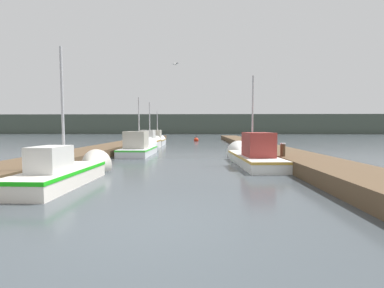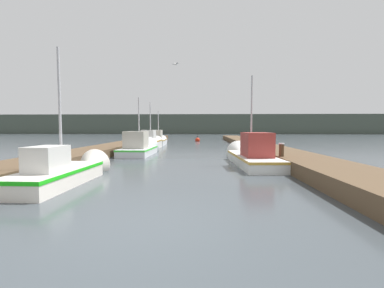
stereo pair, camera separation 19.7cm
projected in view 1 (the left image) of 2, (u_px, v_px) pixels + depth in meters
The scene contains 14 objects.
ground_plane at pixel (150, 228), 4.50m from camera, with size 200.00×200.00×0.00m.
dock_left at pixel (121, 146), 20.59m from camera, with size 2.29×40.00×0.51m.
dock_right at pixel (257, 146), 20.29m from camera, with size 2.29×40.00×0.51m.
distant_shore_ridge at pixel (196, 124), 76.02m from camera, with size 120.00×16.00×5.30m.
fishing_boat_0 at pixel (69, 171), 8.25m from camera, with size 1.41×4.52×4.57m.
fishing_boat_1 at pixel (251, 155), 12.50m from camera, with size 1.82×6.08×4.68m.
fishing_boat_2 at pixel (141, 148), 16.93m from camera, with size 1.80×4.88×4.27m.
fishing_boat_3 at pixel (150, 142), 21.80m from camera, with size 1.52×4.52×4.21m.
fishing_boat_4 at pixel (158, 140), 25.79m from camera, with size 1.54×4.78×3.72m.
mooring_piling_0 at pixel (283, 155), 11.13m from camera, with size 0.24×0.24×1.08m.
mooring_piling_1 at pixel (141, 139), 23.20m from camera, with size 0.35×0.35×1.44m.
mooring_piling_2 at pixel (138, 140), 21.22m from camera, with size 0.26×0.26×1.41m.
channel_buoy at pixel (196, 140), 32.61m from camera, with size 0.60×0.60×1.10m.
seagull_lead at pixel (175, 64), 17.05m from camera, with size 0.49×0.45×0.12m.
Camera 1 is at (0.85, -4.37, 1.76)m, focal length 24.00 mm.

